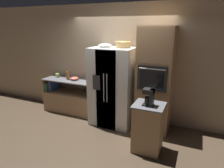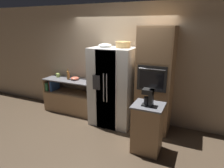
% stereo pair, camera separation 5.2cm
% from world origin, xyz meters
% --- Properties ---
extents(ground_plane, '(20.00, 20.00, 0.00)m').
position_xyz_m(ground_plane, '(0.00, 0.00, 0.00)').
color(ground_plane, '#4C3D2D').
extents(wall_back, '(12.00, 0.06, 2.80)m').
position_xyz_m(wall_back, '(0.00, 0.45, 1.40)').
color(wall_back, tan).
rests_on(wall_back, ground_plane).
extents(counter_left, '(1.45, 0.56, 0.91)m').
position_xyz_m(counter_left, '(-1.36, 0.14, 0.33)').
color(counter_left, '#A87F56').
rests_on(counter_left, ground_plane).
extents(refrigerator, '(0.99, 0.83, 1.82)m').
position_xyz_m(refrigerator, '(-0.03, 0.01, 0.91)').
color(refrigerator, silver).
rests_on(refrigerator, ground_plane).
extents(wall_oven, '(0.73, 0.68, 2.30)m').
position_xyz_m(wall_oven, '(0.93, 0.10, 1.15)').
color(wall_oven, '#A87F56').
rests_on(wall_oven, ground_plane).
extents(island_counter, '(0.55, 0.51, 0.93)m').
position_xyz_m(island_counter, '(1.03, -0.78, 0.47)').
color(island_counter, '#A87F56').
rests_on(island_counter, ground_plane).
extents(wicker_basket, '(0.34, 0.34, 0.14)m').
position_xyz_m(wicker_basket, '(0.18, 0.08, 1.90)').
color(wicker_basket, tan).
rests_on(wicker_basket, refrigerator).
extents(fruit_bowl, '(0.30, 0.30, 0.08)m').
position_xyz_m(fruit_bowl, '(-0.24, 0.05, 1.86)').
color(fruit_bowl, white).
rests_on(fruit_bowl, refrigerator).
extents(bottle_tall, '(0.08, 0.08, 0.29)m').
position_xyz_m(bottle_tall, '(-1.39, 0.13, 1.04)').
color(bottle_tall, brown).
rests_on(bottle_tall, counter_left).
extents(mug, '(0.13, 0.10, 0.10)m').
position_xyz_m(mug, '(-1.81, 0.22, 0.96)').
color(mug, '#B2D166').
rests_on(mug, counter_left).
extents(mixing_bowl, '(0.22, 0.22, 0.08)m').
position_xyz_m(mixing_bowl, '(-1.20, 0.16, 0.95)').
color(mixing_bowl, '#DB664C').
rests_on(mixing_bowl, counter_left).
extents(coffee_maker, '(0.19, 0.17, 0.30)m').
position_xyz_m(coffee_maker, '(1.03, -0.81, 1.10)').
color(coffee_maker, black).
rests_on(coffee_maker, island_counter).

